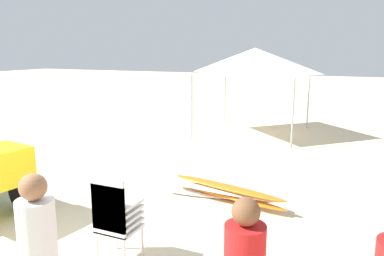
% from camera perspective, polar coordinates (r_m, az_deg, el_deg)
% --- Properties ---
extents(stacked_plastic_chairs, '(0.48, 0.48, 1.20)m').
position_cam_1_polar(stacked_plastic_chairs, '(5.09, -11.48, -12.29)').
color(stacked_plastic_chairs, silver).
rests_on(stacked_plastic_chairs, ground).
extents(surfboard_pile, '(2.39, 0.85, 0.32)m').
position_cam_1_polar(surfboard_pile, '(7.17, 4.85, -9.50)').
color(surfboard_pile, white).
rests_on(surfboard_pile, ground).
extents(lifeguard_far_right, '(0.32, 0.32, 1.74)m').
position_cam_1_polar(lifeguard_far_right, '(3.69, -21.82, -17.27)').
color(lifeguard_far_right, black).
rests_on(lifeguard_far_right, ground).
extents(popup_canopy, '(3.15, 3.15, 2.80)m').
position_cam_1_polar(popup_canopy, '(12.76, 9.35, 9.89)').
color(popup_canopy, '#B2B2B7').
rests_on(popup_canopy, ground).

